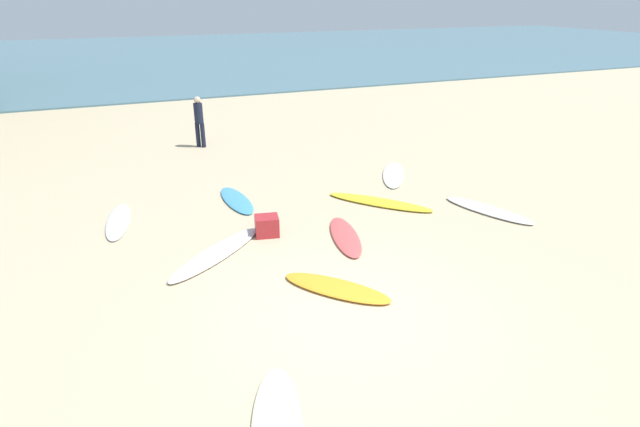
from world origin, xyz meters
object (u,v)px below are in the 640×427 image
Objects in this scene: surfboard_0 at (217,253)px; surfboard_6 at (337,288)px; surfboard_2 at (118,221)px; surfboard_3 at (393,175)px; beach_cooler at (267,226)px; beachgoer_near at (199,119)px; surfboard_4 at (345,236)px; surfboard_8 at (488,210)px; surfboard_1 at (237,200)px; surfboard_5 at (380,202)px.

surfboard_6 is (1.59, -2.04, -0.00)m from surfboard_0.
surfboard_2 is 0.93× the size of surfboard_3.
beach_cooler reaches higher than surfboard_2.
beachgoer_near is (-4.30, 4.98, 0.87)m from surfboard_3.
surfboard_3 is 1.14× the size of surfboard_6.
surfboard_3 is 4.20m from surfboard_4.
surfboard_4 is 3.62m from surfboard_8.
surfboard_5 is at bearing -27.88° from surfboard_1.
beachgoer_near is (-1.40, 8.02, 0.86)m from surfboard_4.
surfboard_0 is 6.16m from surfboard_3.
surfboard_1 is 1.00× the size of surfboard_4.
beach_cooler reaches higher than surfboard_6.
surfboard_5 is at bearing 11.81° from beach_cooler.
surfboard_8 is (6.21, -0.27, -0.01)m from surfboard_0.
surfboard_2 is 5.46m from surfboard_6.
beachgoer_near is (-0.39, 9.80, 0.86)m from surfboard_6.
beachgoer_near is (1.20, 7.76, 0.86)m from surfboard_0.
surfboard_6 reaches higher than surfboard_8.
surfboard_1 is 3.23m from surfboard_4.
surfboard_0 is 1.59× the size of beachgoer_near.
surfboard_3 is 4.90m from beach_cooler.
surfboard_2 is 1.28× the size of beachgoer_near.
surfboard_1 is 3.43m from surfboard_5.
beach_cooler reaches higher than surfboard_4.
beachgoer_near is at bearing 70.71° from surfboard_2.
surfboard_8 reaches higher than surfboard_4.
surfboard_4 is (-2.90, -3.04, 0.00)m from surfboard_3.
surfboard_2 is (-2.69, -0.21, -0.00)m from surfboard_1.
surfboard_2 is at bearing 146.37° from beach_cooler.
surfboard_6 is 2.57m from beach_cooler.
surfboard_3 is (4.45, 0.21, -0.00)m from surfboard_1.
surfboard_8 is at bearing -10.04° from surfboard_2.
surfboard_1 is at bearing -123.60° from surfboard_6.
surfboard_8 is at bearing 13.70° from surfboard_4.
beachgoer_near is (-5.01, 8.03, 0.86)m from surfboard_8.
surfboard_0 is at bearing -92.44° from surfboard_6.
beachgoer_near is at bearing -107.09° from surfboard_5.
surfboard_2 is 0.94× the size of surfboard_8.
surfboard_6 is at bearing -80.45° from beach_cooler.
surfboard_5 is at bearing 66.03° from surfboard_0.
surfboard_1 is 5.26m from beachgoer_near.
surfboard_4 is 2.04m from surfboard_6.
surfboard_0 is at bearing -26.02° from surfboard_5.
beach_cooler is at bearing 58.49° from surfboard_3.
beach_cooler reaches higher than surfboard_8.
surfboard_2 is at bearing 162.16° from surfboard_4.
surfboard_1 is at bearing 118.85° from surfboard_0.
surfboard_5 is at bearing -169.39° from surfboard_6.
surfboard_5 reaches higher than surfboard_1.
surfboard_6 reaches higher than surfboard_3.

